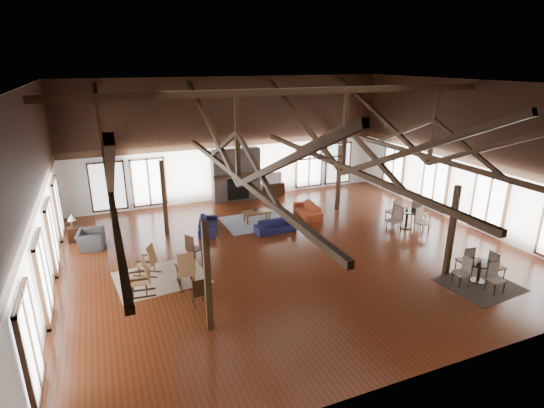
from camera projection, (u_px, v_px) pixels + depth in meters
name	position (u px, v px, depth m)	size (l,w,h in m)	color
floor	(292.00, 251.00, 15.71)	(16.00, 16.00, 0.00)	#552512
ceiling	(295.00, 84.00, 13.77)	(16.00, 14.00, 0.02)	black
wall_back	(233.00, 140.00, 20.87)	(16.00, 0.02, 6.00)	white
wall_front	(439.00, 254.00, 8.61)	(16.00, 0.02, 6.00)	white
wall_left	(34.00, 201.00, 11.86)	(0.02, 14.00, 6.00)	white
wall_right	(467.00, 154.00, 17.62)	(0.02, 14.00, 6.00)	white
roof_truss	(294.00, 144.00, 14.41)	(15.60, 14.07, 3.14)	#321D0E
post_grid	(293.00, 213.00, 15.22)	(8.16, 7.16, 3.05)	#321D0E
fireplace	(236.00, 175.00, 21.13)	(2.50, 0.69, 2.60)	#6D5E53
ceiling_fan	(320.00, 157.00, 13.81)	(1.60, 1.60, 0.75)	black
sofa_navy_front	(275.00, 226.00, 17.41)	(1.68, 0.66, 0.49)	#171740
sofa_navy_left	(208.00, 225.00, 17.54)	(0.70, 1.80, 0.53)	#141538
sofa_orange	(308.00, 210.00, 19.22)	(0.74, 1.89, 0.55)	#9B3B1E
coffee_table	(257.00, 213.00, 18.50)	(1.25, 0.67, 0.47)	brown
vase	(255.00, 209.00, 18.49)	(0.20, 0.20, 0.20)	#B2B2B2
armchair	(91.00, 239.00, 15.92)	(0.90, 1.03, 0.67)	#2D2D2F
side_table_lamp	(74.00, 231.00, 16.48)	(0.44, 0.44, 1.11)	black
rocking_chair_a	(149.00, 261.00, 13.85)	(0.93, 0.80, 1.06)	olive
rocking_chair_b	(186.00, 271.00, 13.11)	(0.52, 0.91, 1.17)	olive
rocking_chair_c	(142.00, 278.00, 12.66)	(0.96, 0.57, 1.18)	olive
side_chair_a	(192.00, 246.00, 14.69)	(0.59, 0.59, 1.03)	black
side_chair_b	(199.00, 291.00, 12.04)	(0.39, 0.39, 0.89)	black
cafe_table_near	(480.00, 268.00, 13.43)	(1.82, 1.82, 0.94)	black
cafe_table_far	(407.00, 216.00, 17.77)	(2.10, 2.10, 1.07)	black
cup_near	(480.00, 261.00, 13.31)	(0.13, 0.13, 0.11)	#B2B2B2
cup_far	(407.00, 208.00, 17.77)	(0.13, 0.13, 0.10)	#B2B2B2
tv_console	(272.00, 189.00, 22.24)	(1.25, 0.47, 0.62)	black
television	(272.00, 178.00, 22.02)	(1.04, 0.14, 0.60)	#B2B2B2
rug_tan	(161.00, 278.00, 13.81)	(2.81, 2.21, 0.01)	tan
rug_navy	(259.00, 221.00, 18.63)	(3.06, 2.30, 0.01)	#1B224D
rug_dark	(479.00, 285.00, 13.37)	(2.15, 1.96, 0.01)	black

